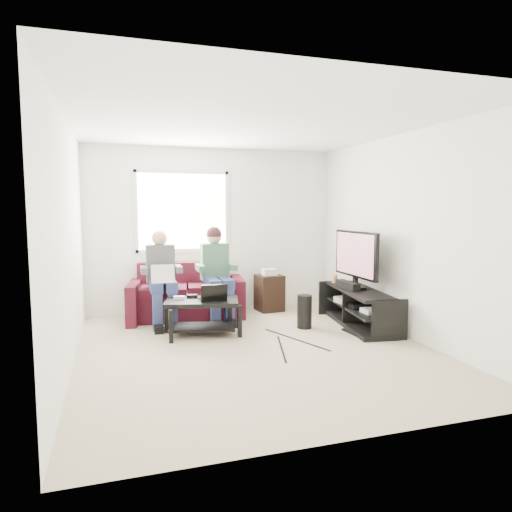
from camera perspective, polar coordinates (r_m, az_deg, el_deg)
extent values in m
plane|color=beige|center=(5.49, -0.14, -11.51)|extent=(4.50, 4.50, 0.00)
plane|color=white|center=(5.32, -0.15, 16.27)|extent=(4.50, 4.50, 0.00)
plane|color=white|center=(7.42, -5.30, 3.26)|extent=(4.50, 0.00, 4.50)
plane|color=white|center=(3.18, 11.94, -0.48)|extent=(4.50, 0.00, 4.50)
plane|color=white|center=(5.03, -22.46, 1.54)|extent=(0.00, 4.50, 4.50)
plane|color=white|center=(6.14, 17.99, 2.43)|extent=(0.00, 4.50, 4.50)
cube|color=white|center=(7.32, -9.15, 5.52)|extent=(1.40, 0.01, 1.20)
cube|color=silver|center=(7.31, -9.14, 5.52)|extent=(1.48, 0.04, 1.28)
cube|color=#45111B|center=(7.00, -8.54, -6.03)|extent=(1.52, 0.97, 0.40)
cube|color=#45111B|center=(7.25, -9.00, -2.36)|extent=(1.43, 0.41, 0.41)
cube|color=#45111B|center=(6.91, -15.02, -5.60)|extent=(0.28, 0.87, 0.57)
cube|color=#45111B|center=(7.14, -2.31, -5.02)|extent=(0.28, 0.87, 0.57)
cube|color=#45111B|center=(6.89, -11.46, -4.15)|extent=(0.76, 0.73, 0.10)
cube|color=#45111B|center=(7.00, -5.69, -3.91)|extent=(0.76, 0.73, 0.10)
cube|color=navy|center=(6.47, -12.42, -3.76)|extent=(0.16, 0.45, 0.14)
cube|color=navy|center=(6.49, -10.65, -3.69)|extent=(0.16, 0.45, 0.14)
cube|color=navy|center=(6.35, -12.20, -6.88)|extent=(0.13, 0.13, 0.50)
cube|color=navy|center=(6.37, -10.40, -6.80)|extent=(0.13, 0.13, 0.50)
cube|color=#515155|center=(6.76, -11.87, -0.93)|extent=(0.40, 0.22, 0.55)
sphere|color=tan|center=(6.75, -11.95, 2.21)|extent=(0.22, 0.22, 0.22)
cube|color=navy|center=(6.58, -5.45, -3.47)|extent=(0.16, 0.45, 0.14)
cube|color=navy|center=(6.63, -3.76, -3.40)|extent=(0.16, 0.45, 0.14)
cube|color=navy|center=(6.47, -5.08, -6.53)|extent=(0.13, 0.13, 0.50)
cube|color=navy|center=(6.51, -3.35, -6.43)|extent=(0.13, 0.13, 0.50)
cube|color=#4E5150|center=(6.88, -5.22, -0.71)|extent=(0.40, 0.22, 0.55)
sphere|color=tan|center=(6.87, -5.29, 2.38)|extent=(0.22, 0.22, 0.22)
sphere|color=#33191E|center=(6.86, -5.29, 2.71)|extent=(0.23, 0.23, 0.23)
cube|color=black|center=(6.00, -6.76, -5.67)|extent=(1.04, 0.78, 0.05)
cube|color=black|center=(6.08, -6.72, -8.80)|extent=(0.95, 0.68, 0.02)
cube|color=black|center=(5.74, -10.59, -8.65)|extent=(0.05, 0.05, 0.42)
cube|color=black|center=(5.90, -2.06, -8.15)|extent=(0.05, 0.05, 0.42)
cube|color=black|center=(6.24, -11.15, -7.49)|extent=(0.05, 0.05, 0.42)
cube|color=black|center=(6.38, -3.28, -7.07)|extent=(0.05, 0.05, 0.42)
cube|color=silver|center=(6.06, -9.59, -5.16)|extent=(0.15, 0.12, 0.04)
cube|color=black|center=(6.15, -7.99, -4.98)|extent=(0.16, 0.12, 0.04)
cube|color=gray|center=(6.20, -4.28, -4.85)|extent=(0.16, 0.12, 0.04)
cube|color=black|center=(6.55, 12.73, -4.26)|extent=(0.68, 1.62, 0.04)
cube|color=black|center=(6.60, 12.68, -6.32)|extent=(0.63, 1.55, 0.03)
cube|color=black|center=(6.65, 12.63, -8.26)|extent=(0.68, 1.62, 0.06)
cube|color=black|center=(5.97, 16.37, -7.72)|extent=(0.47, 0.10, 0.52)
cube|color=black|center=(7.25, 9.66, -5.14)|extent=(0.47, 0.10, 0.52)
cube|color=black|center=(6.63, 12.30, -3.77)|extent=(0.12, 0.40, 0.04)
cube|color=black|center=(6.62, 12.32, -3.09)|extent=(0.06, 0.06, 0.12)
cube|color=black|center=(6.57, 12.39, 0.23)|extent=(0.05, 1.10, 0.65)
cube|color=#DE347F|center=(6.55, 12.16, 0.22)|extent=(0.01, 1.01, 0.58)
cube|color=black|center=(6.57, 11.40, -3.58)|extent=(0.12, 0.50, 0.10)
cylinder|color=#A36A46|center=(7.06, 9.83, -2.80)|extent=(0.08, 0.08, 0.12)
cube|color=silver|center=(6.25, 14.53, -6.62)|extent=(0.30, 0.22, 0.06)
cube|color=gray|center=(6.84, 11.43, -5.38)|extent=(0.34, 0.26, 0.08)
cube|color=black|center=(6.54, 12.91, -5.97)|extent=(0.38, 0.30, 0.07)
cylinder|color=black|center=(6.37, 6.08, -6.92)|extent=(0.20, 0.20, 0.46)
cube|color=black|center=(6.23, 12.37, -9.38)|extent=(0.19, 0.47, 0.03)
cube|color=black|center=(7.39, 1.67, -4.62)|extent=(0.39, 0.39, 0.58)
cube|color=silver|center=(7.33, 1.68, -2.01)|extent=(0.22, 0.18, 0.10)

